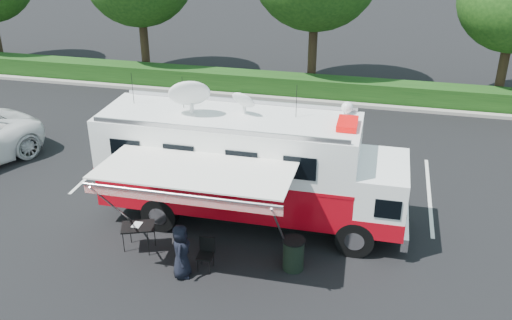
{
  "coord_description": "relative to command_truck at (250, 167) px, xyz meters",
  "views": [
    {
      "loc": [
        3.56,
        -14.86,
        9.62
      ],
      "look_at": [
        0.0,
        0.5,
        1.9
      ],
      "focal_mm": 40.0,
      "sensor_mm": 36.0,
      "label": 1
    }
  ],
  "objects": [
    {
      "name": "command_truck",
      "position": [
        0.0,
        0.0,
        0.0
      ],
      "size": [
        9.26,
        2.55,
        4.45
      ],
      "color": "black",
      "rests_on": "ground_plane"
    },
    {
      "name": "person",
      "position": [
        -1.12,
        -3.11,
        -1.9
      ],
      "size": [
        0.63,
        0.84,
        1.57
      ],
      "primitive_type": "imported",
      "rotation": [
        0.0,
        0.0,
        1.75
      ],
      "color": "black",
      "rests_on": "ground_plane"
    },
    {
      "name": "folding_chair",
      "position": [
        -0.6,
        -2.6,
        -1.37
      ],
      "size": [
        0.46,
        0.48,
        0.91
      ],
      "color": "black",
      "rests_on": "ground_plane"
    },
    {
      "name": "awning",
      "position": [
        -0.83,
        -2.64,
        0.96
      ],
      "size": [
        5.05,
        2.61,
        3.05
      ],
      "color": "white",
      "rests_on": "ground_plane"
    },
    {
      "name": "ground_plane",
      "position": [
        0.08,
        0.0,
        -1.9
      ],
      "size": [
        120.0,
        120.0,
        0.0
      ],
      "primitive_type": "plane",
      "color": "black",
      "rests_on": "ground"
    },
    {
      "name": "folding_table",
      "position": [
        -2.76,
        -2.21,
        -1.16
      ],
      "size": [
        1.1,
        0.93,
        0.79
      ],
      "color": "black",
      "rests_on": "ground_plane"
    },
    {
      "name": "trash_bin",
      "position": [
        1.74,
        -2.12,
        -1.43
      ],
      "size": [
        0.63,
        0.63,
        0.93
      ],
      "color": "black",
      "rests_on": "ground_plane"
    },
    {
      "name": "stall_lines",
      "position": [
        -0.42,
        3.0,
        -1.9
      ],
      "size": [
        24.12,
        5.5,
        0.01
      ],
      "color": "silver",
      "rests_on": "ground_plane"
    }
  ]
}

